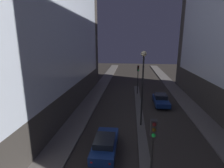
# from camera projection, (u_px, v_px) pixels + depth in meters

# --- Properties ---
(building_left) EXTENTS (6.01, 32.74, 19.73)m
(building_left) POSITION_uv_depth(u_px,v_px,m) (46.00, 31.00, 20.23)
(building_left) COLOR #423D38
(building_left) RESTS_ON ground
(median_strip) EXTENTS (0.84, 28.55, 0.13)m
(median_strip) POSITION_uv_depth(u_px,v_px,m) (140.00, 117.00, 20.36)
(median_strip) COLOR #56544F
(median_strip) RESTS_ON ground
(traffic_light_near) EXTENTS (0.32, 0.42, 4.73)m
(traffic_light_near) POSITION_uv_depth(u_px,v_px,m) (153.00, 143.00, 8.93)
(traffic_light_near) COLOR black
(traffic_light_near) RESTS_ON median_strip
(traffic_light_mid) EXTENTS (0.32, 0.42, 4.73)m
(traffic_light_mid) POSITION_uv_depth(u_px,v_px,m) (138.00, 73.00, 28.43)
(traffic_light_mid) COLOR black
(traffic_light_mid) RESTS_ON median_strip
(street_lamp) EXTENTS (0.54, 0.54, 7.66)m
(street_lamp) POSITION_uv_depth(u_px,v_px,m) (143.00, 75.00, 17.03)
(street_lamp) COLOR black
(street_lamp) RESTS_ON median_strip
(car_left_lane) EXTENTS (1.78, 4.47, 1.47)m
(car_left_lane) POSITION_uv_depth(u_px,v_px,m) (105.00, 144.00, 13.79)
(car_left_lane) COLOR navy
(car_left_lane) RESTS_ON ground
(car_right_lane) EXTENTS (1.85, 4.57, 1.48)m
(car_right_lane) POSITION_uv_depth(u_px,v_px,m) (161.00, 100.00, 24.29)
(car_right_lane) COLOR navy
(car_right_lane) RESTS_ON ground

